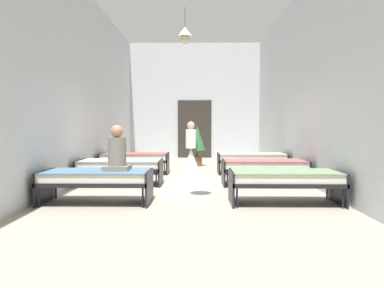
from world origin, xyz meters
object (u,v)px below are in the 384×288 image
nurse_near_aisle (191,154)px  bed_right_row_0 (285,179)px  bed_right_row_2 (251,158)px  patient_seated_primary (117,154)px  bed_right_row_1 (264,166)px  potted_plant (197,141)px  bed_left_row_1 (120,166)px  bed_left_row_0 (97,178)px  bed_left_row_2 (135,158)px

nurse_near_aisle → bed_right_row_0: bearing=132.3°
bed_right_row_2 → patient_seated_primary: size_ratio=2.37×
bed_right_row_1 → potted_plant: bearing=112.3°
bed_left_row_1 → nurse_near_aisle: bearing=53.6°
bed_right_row_2 → potted_plant: size_ratio=1.40×
bed_left_row_0 → potted_plant: size_ratio=1.40×
patient_seated_primary → potted_plant: 5.73m
bed_left_row_1 → nurse_near_aisle: nurse_near_aisle is taller
bed_right_row_0 → patient_seated_primary: 2.98m
bed_right_row_0 → bed_right_row_1: (0.00, 1.90, 0.00)m
bed_left_row_2 → bed_right_row_2: bearing=0.0°
bed_left_row_1 → potted_plant: size_ratio=1.40×
bed_right_row_0 → bed_left_row_2: size_ratio=1.00×
bed_right_row_0 → bed_left_row_1: bearing=150.1°
bed_right_row_0 → bed_right_row_1: bearing=90.0°
nurse_near_aisle → bed_left_row_0: bearing=88.0°
bed_right_row_0 → bed_left_row_2: bearing=131.0°
nurse_near_aisle → potted_plant: (0.18, 1.58, 0.32)m
bed_left_row_1 → bed_left_row_2: size_ratio=1.00×
bed_left_row_0 → bed_right_row_2: 5.03m
patient_seated_primary → bed_right_row_1: bearing=31.7°
patient_seated_primary → bed_left_row_1: bearing=100.9°
bed_left_row_2 → bed_right_row_1: bearing=-29.9°
bed_right_row_1 → bed_right_row_2: (0.00, 1.90, 0.00)m
nurse_near_aisle → potted_plant: size_ratio=1.09×
bed_left_row_1 → bed_right_row_2: (3.30, 1.90, 0.00)m
bed_left_row_0 → bed_right_row_1: same height
bed_left_row_0 → bed_left_row_1: 1.90m
bed_left_row_0 → bed_left_row_2: 3.80m
bed_right_row_2 → bed_left_row_0: bearing=-131.0°
nurse_near_aisle → bed_left_row_1: bearing=73.0°
bed_left_row_2 → bed_right_row_0: bearing=-49.0°
patient_seated_primary → potted_plant: patient_seated_primary is taller
bed_left_row_2 → nurse_near_aisle: size_ratio=1.28×
nurse_near_aisle → potted_plant: 1.62m
nurse_near_aisle → bed_left_row_2: bearing=28.4°
bed_left_row_2 → nurse_near_aisle: (1.58, 0.25, 0.09)m
bed_right_row_0 → nurse_near_aisle: (-1.71, 4.05, 0.09)m
bed_left_row_0 → bed_right_row_0: same height
bed_left_row_0 → bed_right_row_0: size_ratio=1.00×
bed_left_row_1 → potted_plant: (1.77, 3.73, 0.41)m
bed_left_row_1 → bed_left_row_0: bearing=-90.0°
bed_left_row_2 → bed_right_row_2: size_ratio=1.00×
bed_right_row_0 → potted_plant: potted_plant is taller
patient_seated_primary → potted_plant: size_ratio=0.59×
bed_right_row_1 → patient_seated_primary: size_ratio=2.37×
bed_right_row_0 → bed_left_row_2: 5.03m
bed_right_row_1 → patient_seated_primary: 3.49m
bed_left_row_2 → bed_left_row_0: bearing=-90.0°
bed_left_row_1 → potted_plant: potted_plant is taller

